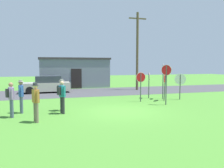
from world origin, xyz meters
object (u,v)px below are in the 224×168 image
object	(u,v)px
utility_pole	(137,50)
stop_sign_leaning_right	(180,82)
parked_car_on_street	(46,85)
stop_sign_leaning_left	(163,76)
stop_sign_nearest	(166,78)
stop_sign_tallest	(165,81)
person_in_dark_shirt	(62,95)
stop_sign_low_front	(141,82)
stop_sign_rear_left	(149,81)
person_with_sunhat	(11,97)
person_holding_notes	(21,94)
person_on_left	(61,93)
person_in_teal	(36,100)

from	to	relation	value
utility_pole	stop_sign_leaning_right	distance (m)	7.36
parked_car_on_street	stop_sign_leaning_left	bearing A→B (deg)	-39.30
utility_pole	stop_sign_leaning_right	size ratio (longest dim) A/B	4.06
stop_sign_leaning_right	stop_sign_nearest	bearing A→B (deg)	-141.85
utility_pole	stop_sign_leaning_left	distance (m)	6.68
utility_pole	stop_sign_tallest	size ratio (longest dim) A/B	3.67
person_in_dark_shirt	stop_sign_low_front	bearing A→B (deg)	22.84
stop_sign_tallest	stop_sign_low_front	size ratio (longest dim) A/B	1.03
stop_sign_rear_left	person_with_sunhat	bearing A→B (deg)	-157.29
parked_car_on_street	person_holding_notes	world-z (taller)	person_holding_notes
stop_sign_nearest	person_on_left	world-z (taller)	stop_sign_nearest
person_in_teal	stop_sign_low_front	bearing A→B (deg)	29.47
stop_sign_tallest	stop_sign_nearest	world-z (taller)	stop_sign_nearest
person_on_left	person_in_teal	bearing A→B (deg)	-119.61
stop_sign_leaning_right	person_with_sunhat	distance (m)	11.28
stop_sign_nearest	person_in_dark_shirt	size ratio (longest dim) A/B	1.50
person_with_sunhat	person_in_teal	xyz separation A→B (m)	(1.17, -1.31, 0.00)
person_in_dark_shirt	stop_sign_nearest	bearing A→B (deg)	6.50
stop_sign_tallest	person_with_sunhat	bearing A→B (deg)	-166.16
stop_sign_tallest	stop_sign_low_front	xyz separation A→B (m)	(-1.81, 0.08, -0.07)
utility_pole	stop_sign_low_front	world-z (taller)	utility_pole
stop_sign_rear_left	person_with_sunhat	distance (m)	9.89
person_on_left	person_in_teal	world-z (taller)	same
stop_sign_rear_left	person_on_left	size ratio (longest dim) A/B	1.13
stop_sign_tallest	person_in_teal	world-z (taller)	stop_sign_tallest
person_in_teal	stop_sign_leaning_right	bearing A→B (deg)	21.52
stop_sign_nearest	person_holding_notes	xyz separation A→B (m)	(-8.50, 0.03, -0.71)
stop_sign_tallest	person_on_left	xyz separation A→B (m)	(-7.20, -1.45, -0.42)
parked_car_on_street	stop_sign_leaning_right	world-z (taller)	stop_sign_leaning_right
stop_sign_rear_left	stop_sign_low_front	bearing A→B (deg)	-133.22
parked_car_on_street	stop_sign_rear_left	distance (m)	9.50
stop_sign_low_front	stop_sign_rear_left	distance (m)	1.87
stop_sign_leaning_left	person_holding_notes	xyz separation A→B (m)	(-9.53, -2.19, -0.75)
stop_sign_nearest	parked_car_on_street	bearing A→B (deg)	128.71
utility_pole	person_in_teal	size ratio (longest dim) A/B	4.40
person_on_left	person_in_dark_shirt	size ratio (longest dim) A/B	1.03
person_on_left	stop_sign_leaning_left	bearing A→B (deg)	16.39
stop_sign_nearest	person_holding_notes	world-z (taller)	stop_sign_nearest
stop_sign_low_front	person_in_dark_shirt	size ratio (longest dim) A/B	1.19
stop_sign_leaning_left	stop_sign_nearest	xyz separation A→B (m)	(-1.03, -2.22, -0.04)
utility_pole	stop_sign_rear_left	xyz separation A→B (m)	(-1.41, -5.56, -2.68)
stop_sign_low_front	person_with_sunhat	bearing A→B (deg)	-162.62
stop_sign_leaning_left	stop_sign_leaning_right	world-z (taller)	stop_sign_leaning_left
person_in_dark_shirt	person_in_teal	world-z (taller)	person_in_teal
person_on_left	parked_car_on_street	bearing A→B (deg)	94.42
person_in_teal	person_with_sunhat	bearing A→B (deg)	131.61
stop_sign_nearest	person_on_left	bearing A→B (deg)	179.78
person_in_dark_shirt	person_with_sunhat	xyz separation A→B (m)	(-2.40, -0.17, 0.00)
stop_sign_nearest	stop_sign_rear_left	distance (m)	2.94
parked_car_on_street	stop_sign_leaning_left	world-z (taller)	stop_sign_leaning_left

